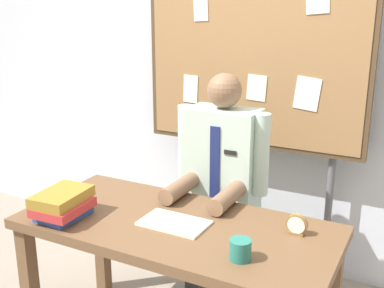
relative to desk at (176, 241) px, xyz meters
The scene contains 8 objects.
back_wall 1.36m from the desk, 90.00° to the left, with size 6.40×0.08×2.70m, color silver.
desk is the anchor object (origin of this frame).
person 0.53m from the desk, 90.00° to the left, with size 0.55×0.56×1.40m.
bulletin_board 1.27m from the desk, 89.99° to the left, with size 1.43×0.09×2.13m.
book_stack 0.58m from the desk, 157.68° to the right, with size 0.23×0.30×0.14m.
open_notebook 0.11m from the desk, 99.83° to the right, with size 0.32×0.20×0.01m, color #F4EFCC.
desk_clock 0.58m from the desk, 15.21° to the left, with size 0.10×0.04×0.10m.
coffee_mug 0.46m from the desk, 23.72° to the right, with size 0.09×0.09×0.09m, color #267266.
Camera 1 is at (1.03, -1.80, 1.75)m, focal length 44.48 mm.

